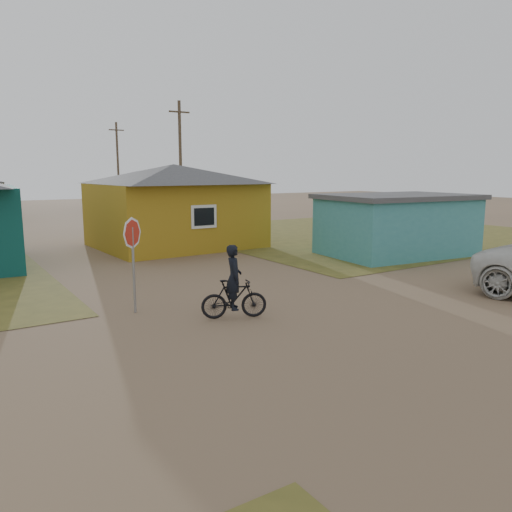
{
  "coord_description": "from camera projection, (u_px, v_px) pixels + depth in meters",
  "views": [
    {
      "loc": [
        -7.24,
        -8.15,
        3.55
      ],
      "look_at": [
        -0.0,
        3.0,
        1.3
      ],
      "focal_mm": 35.0,
      "sensor_mm": 36.0,
      "label": 1
    }
  ],
  "objects": [
    {
      "name": "ground",
      "position": [
        328.0,
        332.0,
        11.22
      ],
      "size": [
        120.0,
        120.0,
        0.0
      ],
      "primitive_type": "plane",
      "color": "#7B6147"
    },
    {
      "name": "grass_ne",
      "position": [
        362.0,
        232.0,
        29.48
      ],
      "size": [
        20.0,
        18.0,
        0.0
      ],
      "primitive_type": "cube",
      "color": "brown",
      "rests_on": "ground"
    },
    {
      "name": "house_yellow",
      "position": [
        175.0,
        204.0,
        23.81
      ],
      "size": [
        7.72,
        6.76,
        3.9
      ],
      "color": "#A37C19",
      "rests_on": "ground"
    },
    {
      "name": "shed_turquoise",
      "position": [
        397.0,
        224.0,
        21.47
      ],
      "size": [
        6.71,
        4.93,
        2.6
      ],
      "color": "teal",
      "rests_on": "ground"
    },
    {
      "name": "house_beige_east",
      "position": [
        138.0,
        189.0,
        49.36
      ],
      "size": [
        6.95,
        6.05,
        3.6
      ],
      "color": "gray",
      "rests_on": "ground"
    },
    {
      "name": "utility_pole_near",
      "position": [
        181.0,
        162.0,
        32.21
      ],
      "size": [
        1.4,
        0.2,
        8.0
      ],
      "color": "brown",
      "rests_on": "ground"
    },
    {
      "name": "utility_pole_far",
      "position": [
        118.0,
        165.0,
        45.98
      ],
      "size": [
        1.4,
        0.2,
        8.0
      ],
      "color": "brown",
      "rests_on": "ground"
    },
    {
      "name": "stop_sign",
      "position": [
        133.0,
        243.0,
        12.43
      ],
      "size": [
        0.77,
        0.27,
        2.44
      ],
      "color": "gray",
      "rests_on": "ground"
    },
    {
      "name": "cyclist",
      "position": [
        234.0,
        292.0,
        12.15
      ],
      "size": [
        1.66,
        1.05,
        1.82
      ],
      "color": "black",
      "rests_on": "ground"
    }
  ]
}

